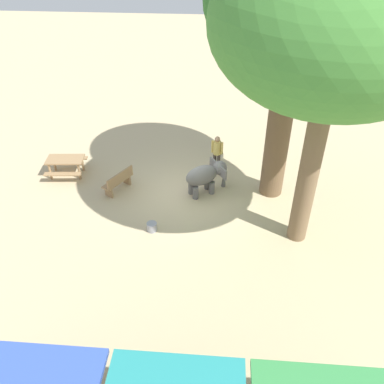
# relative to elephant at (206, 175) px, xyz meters

# --- Properties ---
(ground_plane) EXTENTS (60.00, 60.00, 0.00)m
(ground_plane) POSITION_rel_elephant_xyz_m (0.74, 0.20, -0.79)
(ground_plane) COLOR tan
(elephant) EXTENTS (1.70, 1.55, 1.24)m
(elephant) POSITION_rel_elephant_xyz_m (0.00, 0.00, 0.00)
(elephant) COLOR slate
(elephant) RESTS_ON ground_plane
(person_handler) EXTENTS (0.49, 0.32, 1.62)m
(person_handler) POSITION_rel_elephant_xyz_m (-0.38, -1.60, 0.16)
(person_handler) COLOR #3F3833
(person_handler) RESTS_ON ground_plane
(shade_tree_main) EXTENTS (5.62, 5.15, 8.99)m
(shade_tree_main) POSITION_rel_elephant_xyz_m (-2.57, -0.25, 6.06)
(shade_tree_main) COLOR brown
(shade_tree_main) RESTS_ON ground_plane
(shade_tree_secondary) EXTENTS (6.54, 5.99, 9.31)m
(shade_tree_secondary) POSITION_rel_elephant_xyz_m (-3.26, 2.33, 6.16)
(shade_tree_secondary) COLOR brown
(shade_tree_secondary) RESTS_ON ground_plane
(wooden_bench) EXTENTS (1.05, 1.41, 0.88)m
(wooden_bench) POSITION_rel_elephant_xyz_m (3.42, 0.18, -0.32)
(wooden_bench) COLOR #9E7A51
(wooden_bench) RESTS_ON ground_plane
(picnic_table_near) EXTENTS (1.62, 1.60, 0.78)m
(picnic_table_near) POSITION_rel_elephant_xyz_m (5.85, -0.78, -0.20)
(picnic_table_near) COLOR #9E7A51
(picnic_table_near) RESTS_ON ground_plane
(feed_bucket) EXTENTS (0.36, 0.36, 0.32)m
(feed_bucket) POSITION_rel_elephant_xyz_m (1.76, 2.45, -0.63)
(feed_bucket) COLOR gray
(feed_bucket) RESTS_ON ground_plane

